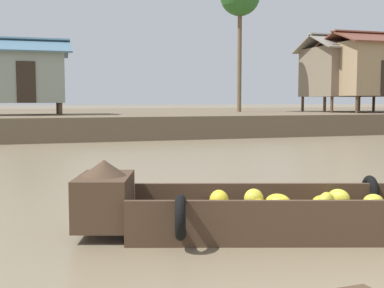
{
  "coord_description": "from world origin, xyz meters",
  "views": [
    {
      "loc": [
        -3.47,
        -1.96,
        1.7
      ],
      "look_at": [
        -0.77,
        6.44,
        0.92
      ],
      "focal_mm": 47.33,
      "sensor_mm": 36.0,
      "label": 1
    }
  ],
  "objects": [
    {
      "name": "banana_boat",
      "position": [
        -0.41,
        3.68,
        0.33
      ],
      "size": [
        5.31,
        2.59,
        0.94
      ],
      "color": "#473323",
      "rests_on": "ground"
    },
    {
      "name": "riverbank_strip",
      "position": [
        0.0,
        28.21,
        0.49
      ],
      "size": [
        160.0,
        20.0,
        0.99
      ],
      "primitive_type": "cube",
      "color": "brown",
      "rests_on": "ground"
    },
    {
      "name": "stilt_house_mid_left",
      "position": [
        13.96,
        23.17,
        3.3
      ],
      "size": [
        5.04,
        3.95,
        4.4
      ],
      "color": "#4C3826",
      "rests_on": "riverbank_strip"
    },
    {
      "name": "stilt_house_left",
      "position": [
        -3.58,
        22.56,
        2.79
      ],
      "size": [
        3.97,
        3.1,
        3.51
      ],
      "color": "#4C3826",
      "rests_on": "riverbank_strip"
    },
    {
      "name": "stilt_house_mid_right",
      "position": [
        14.12,
        21.6,
        3.37
      ],
      "size": [
        4.4,
        3.88,
        4.37
      ],
      "color": "#4C3826",
      "rests_on": "riverbank_strip"
    },
    {
      "name": "ground_plane",
      "position": [
        0.0,
        10.0,
        0.0
      ],
      "size": [
        300.0,
        300.0,
        0.0
      ],
      "primitive_type": "plane",
      "color": "#7A6B51"
    }
  ]
}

